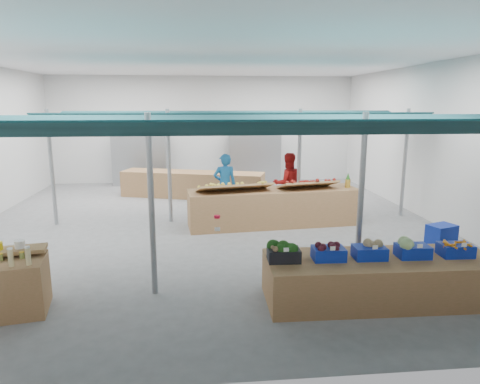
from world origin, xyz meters
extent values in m
plane|color=slate|center=(0.00, 0.00, 0.00)|extent=(13.00, 13.00, 0.00)
plane|color=silver|center=(0.00, 0.00, 4.20)|extent=(13.00, 13.00, 0.00)
plane|color=silver|center=(0.00, 6.50, 2.10)|extent=(12.00, 0.00, 12.00)
plane|color=silver|center=(6.00, 0.00, 2.10)|extent=(0.00, 13.00, 13.00)
cylinder|color=gray|center=(-4.00, 0.50, 1.50)|extent=(0.10, 0.10, 3.00)
cylinder|color=gray|center=(-1.00, -4.00, 1.50)|extent=(0.10, 0.10, 3.00)
cylinder|color=gray|center=(-1.00, 0.50, 1.50)|extent=(0.10, 0.10, 3.00)
cylinder|color=gray|center=(2.50, -4.00, 1.50)|extent=(0.10, 0.10, 3.00)
cylinder|color=gray|center=(2.50, 0.50, 1.50)|extent=(0.10, 0.10, 3.00)
cylinder|color=gray|center=(5.50, 0.50, 1.50)|extent=(0.10, 0.10, 3.00)
cylinder|color=gray|center=(0.75, -4.00, 2.85)|extent=(10.00, 0.06, 0.06)
cylinder|color=gray|center=(0.75, 0.50, 2.85)|extent=(10.00, 0.06, 0.06)
cube|color=#0A252C|center=(0.75, -4.65, 2.78)|extent=(9.50, 1.28, 0.30)
cube|color=#0A252C|center=(0.75, -3.35, 2.78)|extent=(9.50, 1.28, 0.30)
cube|color=#0A252C|center=(0.75, -0.15, 2.78)|extent=(9.50, 1.28, 0.30)
cube|color=#0A252C|center=(0.75, 1.15, 2.78)|extent=(9.50, 1.28, 0.30)
cube|color=#B23F33|center=(-2.50, 6.00, 1.00)|extent=(2.00, 0.50, 2.00)
cube|color=#B23F33|center=(2.00, 6.00, 1.00)|extent=(2.00, 0.50, 2.00)
cube|color=brown|center=(2.65, -4.61, 0.36)|extent=(3.70, 1.29, 0.71)
cube|color=brown|center=(1.70, -0.11, 0.47)|extent=(4.50, 1.46, 0.95)
cube|color=brown|center=(-0.44, 3.53, 0.44)|extent=(4.90, 2.36, 0.87)
cube|color=#0E279D|center=(4.79, -2.74, 0.33)|extent=(0.65, 0.56, 0.66)
imported|color=#175C97|center=(0.50, 0.99, 0.88)|extent=(0.68, 0.48, 1.77)
imported|color=maroon|center=(2.30, 0.99, 0.88)|extent=(0.92, 0.75, 1.77)
cube|color=black|center=(1.07, -4.58, 0.81)|extent=(0.51, 0.37, 0.20)
cube|color=white|center=(1.06, -4.80, 0.97)|extent=(0.08, 0.01, 0.06)
cube|color=#0E279D|center=(1.78, -4.60, 0.81)|extent=(0.51, 0.37, 0.20)
cube|color=white|center=(1.78, -4.81, 0.97)|extent=(0.08, 0.01, 0.06)
cube|color=#0E279D|center=(2.45, -4.61, 0.81)|extent=(0.51, 0.37, 0.20)
cube|color=white|center=(2.44, -4.83, 0.97)|extent=(0.08, 0.01, 0.06)
cube|color=#0E279D|center=(3.16, -4.62, 0.81)|extent=(0.51, 0.37, 0.20)
cube|color=white|center=(3.16, -4.84, 0.97)|extent=(0.08, 0.01, 0.06)
cube|color=#0E279D|center=(3.88, -4.63, 0.81)|extent=(0.51, 0.37, 0.20)
cube|color=white|center=(3.87, -4.85, 0.97)|extent=(0.08, 0.01, 0.06)
sphere|color=brown|center=(0.91, -4.70, 0.95)|extent=(0.09, 0.09, 0.09)
sphere|color=brown|center=(0.86, -4.72, 0.99)|extent=(0.06, 0.06, 0.06)
cylinder|color=red|center=(0.09, -3.25, 1.10)|extent=(0.12, 0.12, 0.05)
cube|color=white|center=(0.09, -3.31, 0.88)|extent=(0.10, 0.01, 0.07)
cube|color=#997247|center=(0.66, -0.31, 1.07)|extent=(1.99, 1.02, 0.26)
cube|color=#997247|center=(2.60, -0.13, 1.07)|extent=(1.60, 0.95, 0.26)
cylinder|color=#8C6019|center=(3.70, -0.03, 1.06)|extent=(0.14, 0.14, 0.22)
cone|color=#26661E|center=(3.70, -0.03, 1.25)|extent=(0.12, 0.12, 0.18)
camera|label=1|loc=(-0.23, -10.83, 3.13)|focal=32.00mm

